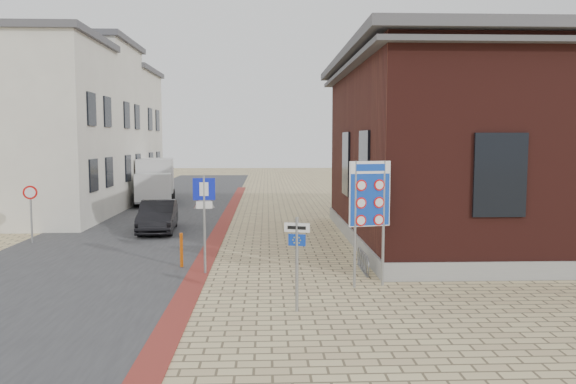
{
  "coord_description": "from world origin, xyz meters",
  "views": [
    {
      "loc": [
        -0.08,
        -13.39,
        3.73
      ],
      "look_at": [
        0.54,
        2.85,
        2.2
      ],
      "focal_mm": 35.0,
      "sensor_mm": 36.0,
      "label": 1
    }
  ],
  "objects_px": {
    "border_sign": "(370,196)",
    "bollard": "(181,250)",
    "box_truck": "(155,181)",
    "sedan": "(158,216)",
    "parking_sign": "(204,206)",
    "essen_sign": "(297,251)"
  },
  "relations": [
    {
      "from": "border_sign",
      "to": "parking_sign",
      "type": "relative_size",
      "value": 1.16
    },
    {
      "from": "sedan",
      "to": "bollard",
      "type": "distance_m",
      "value": 6.7
    },
    {
      "from": "box_truck",
      "to": "parking_sign",
      "type": "xyz_separation_m",
      "value": [
        4.72,
        -17.16,
        0.56
      ]
    },
    {
      "from": "box_truck",
      "to": "essen_sign",
      "type": "relative_size",
      "value": 2.52
    },
    {
      "from": "sedan",
      "to": "essen_sign",
      "type": "height_order",
      "value": "essen_sign"
    },
    {
      "from": "box_truck",
      "to": "bollard",
      "type": "height_order",
      "value": "box_truck"
    },
    {
      "from": "border_sign",
      "to": "essen_sign",
      "type": "relative_size",
      "value": 1.55
    },
    {
      "from": "sedan",
      "to": "border_sign",
      "type": "xyz_separation_m",
      "value": [
        6.97,
        -8.72,
        1.68
      ]
    },
    {
      "from": "essen_sign",
      "to": "bollard",
      "type": "bearing_deg",
      "value": 143.45
    },
    {
      "from": "border_sign",
      "to": "box_truck",
      "type": "bearing_deg",
      "value": 103.01
    },
    {
      "from": "parking_sign",
      "to": "bollard",
      "type": "distance_m",
      "value": 1.78
    },
    {
      "from": "border_sign",
      "to": "sedan",
      "type": "bearing_deg",
      "value": 115.85
    },
    {
      "from": "sedan",
      "to": "bollard",
      "type": "relative_size",
      "value": 3.77
    },
    {
      "from": "box_truck",
      "to": "sedan",
      "type": "bearing_deg",
      "value": -86.45
    },
    {
      "from": "border_sign",
      "to": "bollard",
      "type": "distance_m",
      "value": 5.85
    },
    {
      "from": "essen_sign",
      "to": "bollard",
      "type": "height_order",
      "value": "essen_sign"
    },
    {
      "from": "bollard",
      "to": "essen_sign",
      "type": "bearing_deg",
      "value": -53.91
    },
    {
      "from": "parking_sign",
      "to": "essen_sign",
      "type": "bearing_deg",
      "value": -58.25
    },
    {
      "from": "border_sign",
      "to": "bollard",
      "type": "height_order",
      "value": "border_sign"
    },
    {
      "from": "box_truck",
      "to": "border_sign",
      "type": "xyz_separation_m",
      "value": [
        9.02,
        -18.66,
        0.97
      ]
    },
    {
      "from": "essen_sign",
      "to": "parking_sign",
      "type": "xyz_separation_m",
      "value": [
        -2.37,
        3.5,
        0.56
      ]
    },
    {
      "from": "box_truck",
      "to": "essen_sign",
      "type": "xyz_separation_m",
      "value": [
        7.09,
        -20.66,
        -0.0
      ]
    }
  ]
}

